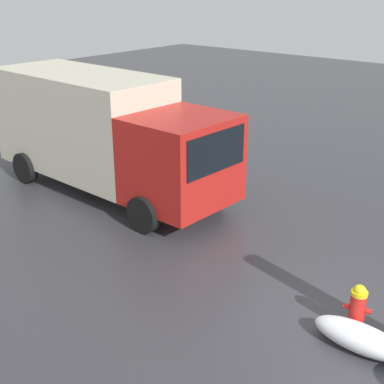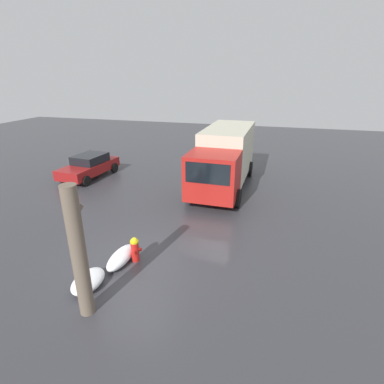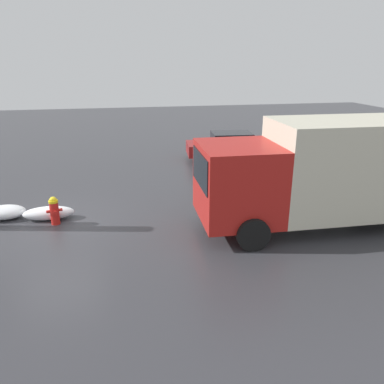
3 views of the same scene
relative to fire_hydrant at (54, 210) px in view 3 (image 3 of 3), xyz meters
name	(u,v)px [view 3 (image 3 of 3)]	position (x,y,z in m)	size (l,w,h in m)	color
ground_plane	(56,224)	(0.00, 0.00, -0.46)	(60.00, 60.00, 0.00)	#38383D
fire_hydrant	(54,210)	(0.00, 0.00, 0.00)	(0.48, 0.38, 0.89)	red
delivery_truck	(331,170)	(8.15, -1.65, 1.27)	(7.59, 2.81, 3.19)	red
parked_car	(228,146)	(7.50, 6.63, 0.25)	(4.20, 2.23, 1.37)	maroon
snow_pile_by_hydrant	(49,213)	(-0.26, 0.42, -0.25)	(1.57, 0.60, 0.42)	white
snow_pile_curbside	(5,212)	(-1.64, 0.77, -0.25)	(1.28, 0.82, 0.42)	white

